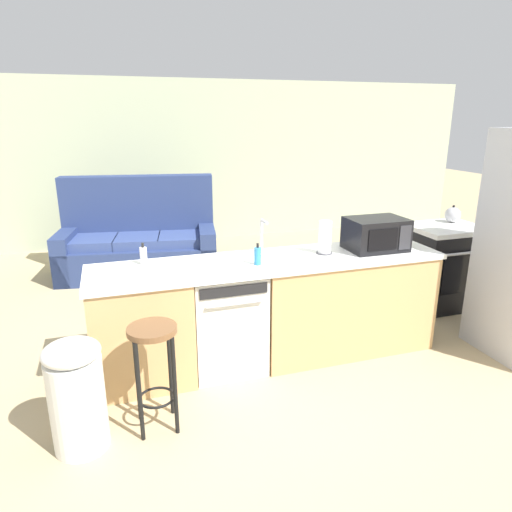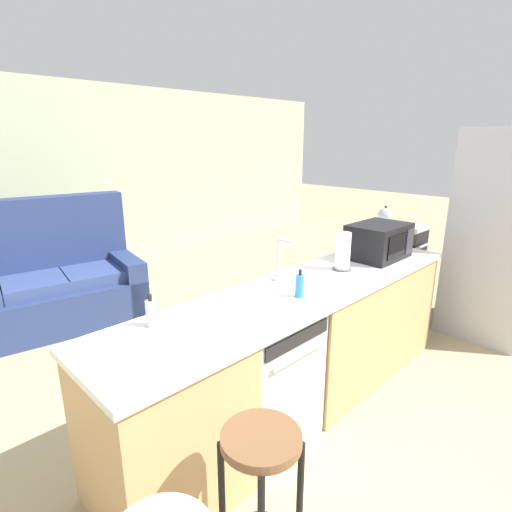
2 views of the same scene
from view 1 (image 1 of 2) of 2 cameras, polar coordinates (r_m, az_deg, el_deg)
ground_plane at (r=4.06m, az=-0.23°, el=-12.82°), size 24.00×24.00×0.00m
wall_back at (r=7.72m, az=-7.72°, el=11.52°), size 10.00×0.06×2.60m
kitchen_counter at (r=3.94m, az=3.10°, el=-6.98°), size 2.94×0.66×0.90m
dishwasher at (r=3.81m, az=-3.85°, el=-7.88°), size 0.58×0.61×0.84m
stove_range at (r=5.42m, az=22.26°, el=-1.12°), size 0.76×0.68×0.90m
microwave at (r=4.12m, az=14.76°, el=2.67°), size 0.50×0.37×0.28m
sink_faucet at (r=3.88m, az=0.77°, el=2.21°), size 0.07×0.18×0.30m
paper_towel_roll at (r=3.91m, az=8.61°, el=2.26°), size 0.14×0.14×0.28m
soap_bottle at (r=3.59m, az=0.27°, el=0.03°), size 0.06×0.06×0.18m
dish_soap_bottle at (r=3.71m, az=-13.89°, el=0.05°), size 0.06×0.06×0.18m
kettle at (r=5.50m, az=23.39°, el=4.76°), size 0.21×0.17×0.19m
bar_stool at (r=3.11m, az=-12.66°, el=-12.05°), size 0.32×0.32×0.74m
trash_bin at (r=3.15m, az=-21.51°, el=-15.80°), size 0.35×0.35×0.74m
couch at (r=6.31m, az=-14.36°, el=1.54°), size 2.12×1.22×1.27m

